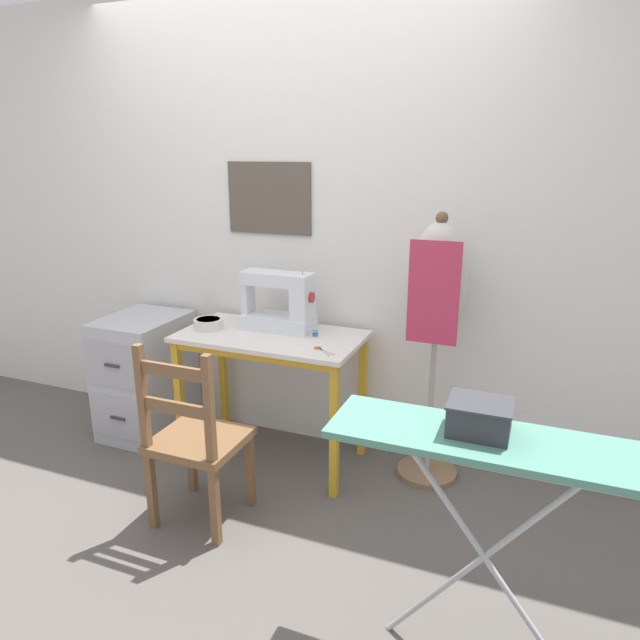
{
  "coord_description": "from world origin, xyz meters",
  "views": [
    {
      "loc": [
        1.33,
        -2.34,
        1.7
      ],
      "look_at": [
        0.3,
        0.24,
        0.86
      ],
      "focal_mm": 32.0,
      "sensor_mm": 36.0,
      "label": 1
    }
  ],
  "objects": [
    {
      "name": "ground_plane",
      "position": [
        0.0,
        0.0,
        0.0
      ],
      "size": [
        14.0,
        14.0,
        0.0
      ],
      "primitive_type": "plane",
      "color": "#5B5651"
    },
    {
      "name": "wall_back",
      "position": [
        -0.0,
        0.6,
        1.28
      ],
      "size": [
        10.0,
        0.07,
        2.55
      ],
      "color": "silver",
      "rests_on": "ground_plane"
    },
    {
      "name": "sewing_table",
      "position": [
        0.0,
        0.25,
        0.64
      ],
      "size": [
        0.99,
        0.54,
        0.74
      ],
      "color": "silver",
      "rests_on": "ground_plane"
    },
    {
      "name": "sewing_machine",
      "position": [
        0.02,
        0.36,
        0.89
      ],
      "size": [
        0.41,
        0.19,
        0.34
      ],
      "color": "white",
      "rests_on": "sewing_table"
    },
    {
      "name": "fabric_bowl",
      "position": [
        -0.36,
        0.23,
        0.77
      ],
      "size": [
        0.16,
        0.16,
        0.06
      ],
      "color": "silver",
      "rests_on": "sewing_table"
    },
    {
      "name": "scissors",
      "position": [
        0.35,
        0.13,
        0.75
      ],
      "size": [
        0.13,
        0.11,
        0.01
      ],
      "color": "silver",
      "rests_on": "sewing_table"
    },
    {
      "name": "thread_spool_near_machine",
      "position": [
        0.24,
        0.32,
        0.76
      ],
      "size": [
        0.04,
        0.04,
        0.03
      ],
      "color": "#2875C1",
      "rests_on": "sewing_table"
    },
    {
      "name": "wooden_chair",
      "position": [
        -0.07,
        -0.37,
        0.42
      ],
      "size": [
        0.4,
        0.38,
        0.9
      ],
      "color": "brown",
      "rests_on": "ground_plane"
    },
    {
      "name": "filing_cabinet",
      "position": [
        -0.87,
        0.27,
        0.37
      ],
      "size": [
        0.42,
        0.54,
        0.74
      ],
      "color": "#B7B7BC",
      "rests_on": "ground_plane"
    },
    {
      "name": "dress_form",
      "position": [
        0.85,
        0.41,
        0.98
      ],
      "size": [
        0.32,
        0.32,
        1.42
      ],
      "color": "#846647",
      "rests_on": "ground_plane"
    },
    {
      "name": "ironing_board",
      "position": [
        1.25,
        -0.68,
        0.79
      ],
      "size": [
        1.04,
        0.3,
        0.85
      ],
      "color": "#518E7A",
      "rests_on": "ground_plane"
    },
    {
      "name": "storage_box",
      "position": [
        1.19,
        -0.65,
        0.9
      ],
      "size": [
        0.2,
        0.17,
        0.1
      ],
      "color": "#333338",
      "rests_on": "ironing_board"
    }
  ]
}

